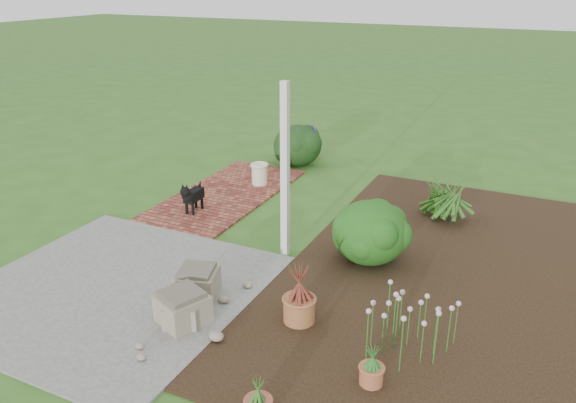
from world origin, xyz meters
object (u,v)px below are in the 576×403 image
at_px(cream_ceramic_urn, 260,174).
at_px(stone_trough_near, 183,309).
at_px(black_dog, 192,195).
at_px(evergreen_shrub, 370,231).

bearing_deg(cream_ceramic_urn, stone_trough_near, -72.55).
bearing_deg(stone_trough_near, black_dog, 122.73).
bearing_deg(stone_trough_near, evergreen_shrub, 58.98).
relative_size(stone_trough_near, cream_ceramic_urn, 1.28).
distance_m(stone_trough_near, evergreen_shrub, 2.81).
bearing_deg(stone_trough_near, cream_ceramic_urn, 107.45).
bearing_deg(cream_ceramic_urn, black_dog, -102.05).
bearing_deg(evergreen_shrub, stone_trough_near, -121.02).
bearing_deg(evergreen_shrub, black_dog, 174.17).
xyz_separation_m(cream_ceramic_urn, evergreen_shrub, (2.83, -2.02, 0.24)).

